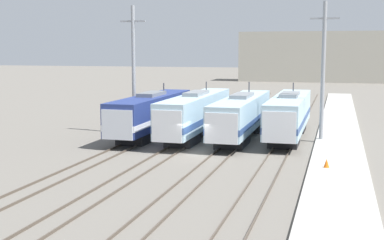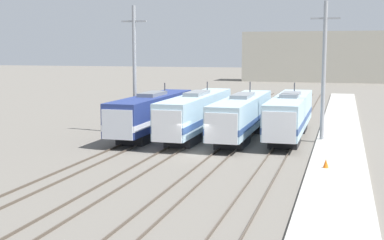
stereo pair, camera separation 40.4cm
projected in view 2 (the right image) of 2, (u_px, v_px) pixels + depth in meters
The scene contains 14 objects.
ground_plane at pixel (195, 154), 42.79m from camera, with size 400.00×400.00×0.00m, color #666059.
rail_pair_far_left at pixel (121, 149), 44.53m from camera, with size 1.51×120.00×0.15m.
rail_pair_center_left at pixel (170, 151), 43.36m from camera, with size 1.51×120.00×0.15m.
rail_pair_center_right at pixel (222, 154), 42.19m from camera, with size 1.51×120.00×0.15m.
rail_pair_far_right at pixel (276, 157), 41.02m from camera, with size 1.51×120.00×0.15m.
locomotive_far_left at pixel (151, 114), 51.19m from camera, with size 2.98×16.89×4.87m.
locomotive_center_left at pixel (195, 114), 50.38m from camera, with size 2.76×18.17×5.04m.
locomotive_center_right at pixel (241, 116), 49.73m from camera, with size 2.92×18.31×5.05m.
locomotive_far_right at pixel (289, 115), 49.74m from camera, with size 2.96×17.70×4.97m.
catenary_tower_left at pixel (134, 69), 52.09m from camera, with size 2.56×0.36×12.48m.
catenary_tower_right at pixel (324, 71), 47.19m from camera, with size 2.56×0.36×12.48m.
platform at pixel (338, 160), 39.75m from camera, with size 4.00×120.00×0.28m.
traffic_cone at pixel (326, 163), 36.42m from camera, with size 0.39×0.39×0.60m.
depot_building at pixel (324, 57), 136.30m from camera, with size 40.97×9.24×12.72m.
Camera 2 is at (11.29, -40.51, 8.32)m, focal length 50.00 mm.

